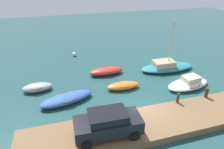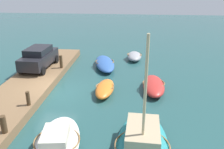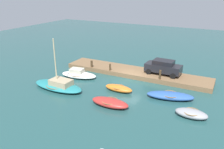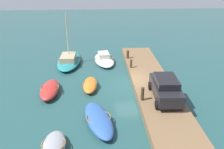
% 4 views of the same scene
% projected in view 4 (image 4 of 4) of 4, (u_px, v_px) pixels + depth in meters
% --- Properties ---
extents(ground_plane, '(84.00, 84.00, 0.00)m').
position_uv_depth(ground_plane, '(129.00, 85.00, 21.25)').
color(ground_plane, '#234C4C').
extents(dock_platform, '(18.17, 3.34, 0.54)m').
position_uv_depth(dock_platform, '(151.00, 82.00, 21.24)').
color(dock_platform, brown).
rests_on(dock_platform, ground_plane).
extents(dinghy_grey, '(2.65, 1.42, 0.69)m').
position_uv_depth(dinghy_grey, '(54.00, 146.00, 13.58)').
color(dinghy_grey, '#939399').
rests_on(dinghy_grey, ground_plane).
extents(motorboat_white, '(4.66, 2.65, 1.06)m').
position_uv_depth(motorboat_white, '(104.00, 59.00, 26.23)').
color(motorboat_white, white).
rests_on(motorboat_white, ground_plane).
extents(rowboat_red, '(3.63, 1.57, 0.73)m').
position_uv_depth(rowboat_red, '(50.00, 89.00, 19.77)').
color(rowboat_red, '#B72D28').
rests_on(rowboat_red, ground_plane).
extents(sailboat_teal, '(6.13, 2.61, 5.42)m').
position_uv_depth(sailboat_teal, '(69.00, 60.00, 25.89)').
color(sailboat_teal, teal).
rests_on(sailboat_teal, ground_plane).
extents(rowboat_orange, '(3.10, 1.31, 0.64)m').
position_uv_depth(rowboat_orange, '(90.00, 85.00, 20.65)').
color(rowboat_orange, orange).
rests_on(rowboat_orange, ground_plane).
extents(rowboat_blue, '(4.74, 2.64, 0.67)m').
position_uv_depth(rowboat_blue, '(99.00, 119.00, 15.93)').
color(rowboat_blue, '#2D569E').
rests_on(rowboat_blue, ground_plane).
extents(mooring_post_west, '(0.25, 0.25, 1.05)m').
position_uv_depth(mooring_post_west, '(142.00, 94.00, 17.67)').
color(mooring_post_west, '#47331E').
rests_on(mooring_post_west, dock_platform).
extents(mooring_post_mid_west, '(0.22, 0.22, 0.83)m').
position_uv_depth(mooring_post_mid_west, '(131.00, 64.00, 23.46)').
color(mooring_post_mid_west, '#47331E').
rests_on(mooring_post_mid_west, dock_platform).
extents(mooring_post_mid_east, '(0.28, 0.28, 0.87)m').
position_uv_depth(mooring_post_mid_east, '(128.00, 54.00, 25.89)').
color(mooring_post_mid_east, '#47331E').
rests_on(mooring_post_mid_east, dock_platform).
extents(parked_car, '(4.23, 2.13, 1.71)m').
position_uv_depth(parked_car, '(166.00, 88.00, 17.76)').
color(parked_car, black).
rests_on(parked_car, dock_platform).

